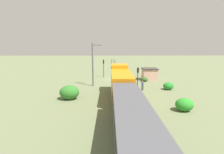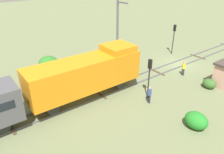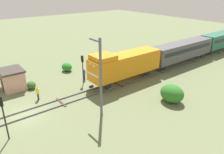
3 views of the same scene
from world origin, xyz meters
name	(u,v)px [view 1 (image 1 of 3)]	position (x,y,z in m)	size (l,w,h in m)	color
ground_plane	(117,79)	(0.00, 0.00, 0.00)	(155.24, 155.24, 0.00)	#66704C
railway_track	(117,79)	(0.00, 0.00, 0.07)	(2.40, 103.50, 0.16)	#595960
locomotive	(121,80)	(0.00, 14.21, 2.77)	(2.90, 11.60, 4.60)	orange
passenger_car_leading	(131,119)	(0.00, 27.55, 2.52)	(2.84, 14.00, 3.66)	#4C4C51
traffic_signal_near	(104,65)	(3.20, -2.38, 3.01)	(0.32, 0.34, 4.35)	#262628
traffic_signal_mid	(138,74)	(-3.40, 9.43, 2.81)	(0.32, 0.34, 4.03)	#262628
worker_near_track	(128,77)	(-2.40, 2.46, 1.00)	(0.38, 0.38, 1.70)	#262B38
worker_by_signal	(142,85)	(-4.20, 10.08, 1.00)	(0.38, 0.38, 1.70)	#262B38
catenary_mast	(93,64)	(4.94, 6.68, 4.44)	(1.94, 0.28, 8.39)	#595960
relay_hut	(149,74)	(-7.50, 0.98, 1.39)	(3.50, 2.90, 2.74)	#D19E8C
bush_near	(69,92)	(7.82, 14.94, 1.07)	(2.94, 2.41, 2.14)	#2D7026
bush_mid	(145,79)	(-6.04, 2.88, 0.51)	(1.41, 1.15, 1.03)	#335E26
bush_far	(168,86)	(-9.02, 9.71, 0.68)	(1.88, 1.54, 1.37)	#237C26
bush_back	(184,105)	(-7.65, 19.84, 0.83)	(2.27, 1.86, 1.65)	#288826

